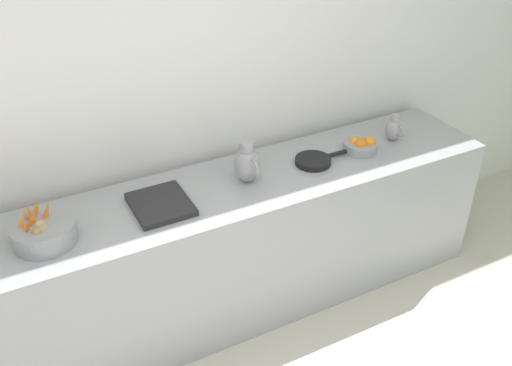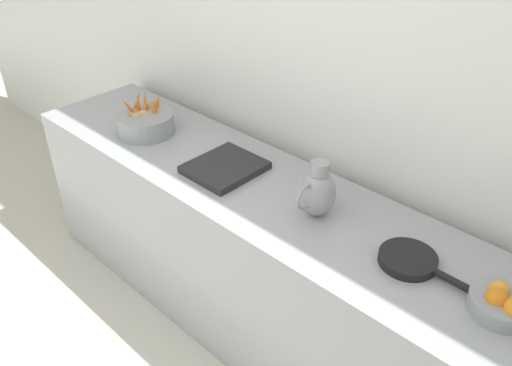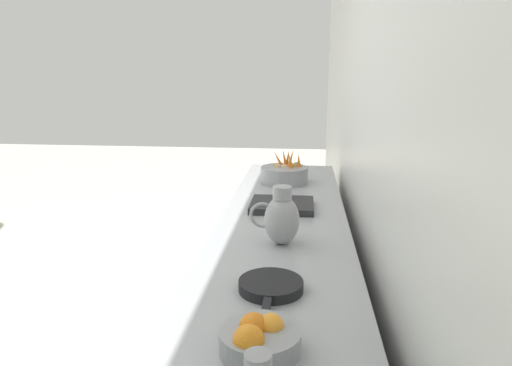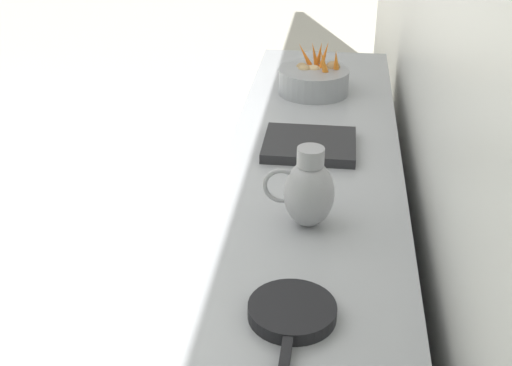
% 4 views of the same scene
% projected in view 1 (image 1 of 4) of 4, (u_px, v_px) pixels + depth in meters
% --- Properties ---
extents(tile_wall_left, '(0.10, 9.23, 3.00)m').
position_uv_depth(tile_wall_left, '(272.00, 49.00, 3.48)').
color(tile_wall_left, white).
rests_on(tile_wall_left, ground_plane).
extents(prep_counter, '(0.64, 3.31, 0.91)m').
position_uv_depth(prep_counter, '(232.00, 249.00, 3.53)').
color(prep_counter, '#9EA0A5').
rests_on(prep_counter, ground_plane).
extents(vegetable_colander, '(0.32, 0.32, 0.23)m').
position_uv_depth(vegetable_colander, '(43.00, 231.00, 2.83)').
color(vegetable_colander, gray).
rests_on(vegetable_colander, prep_counter).
extents(orange_bowl, '(0.21, 0.21, 0.10)m').
position_uv_depth(orange_bowl, '(361.00, 145.00, 3.61)').
color(orange_bowl, gray).
rests_on(orange_bowl, prep_counter).
extents(metal_pitcher_tall, '(0.21, 0.15, 0.25)m').
position_uv_depth(metal_pitcher_tall, '(247.00, 164.00, 3.27)').
color(metal_pitcher_tall, '#939399').
rests_on(metal_pitcher_tall, prep_counter).
extents(metal_pitcher_short, '(0.15, 0.10, 0.18)m').
position_uv_depth(metal_pitcher_short, '(394.00, 129.00, 3.71)').
color(metal_pitcher_short, '#939399').
rests_on(metal_pitcher_short, prep_counter).
extents(counter_sink_basin, '(0.34, 0.30, 0.04)m').
position_uv_depth(counter_sink_basin, '(161.00, 204.00, 3.10)').
color(counter_sink_basin, '#232326').
rests_on(counter_sink_basin, prep_counter).
extents(skillet_on_counter, '(0.22, 0.36, 0.03)m').
position_uv_depth(skillet_on_counter, '(314.00, 161.00, 3.49)').
color(skillet_on_counter, black).
rests_on(skillet_on_counter, prep_counter).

